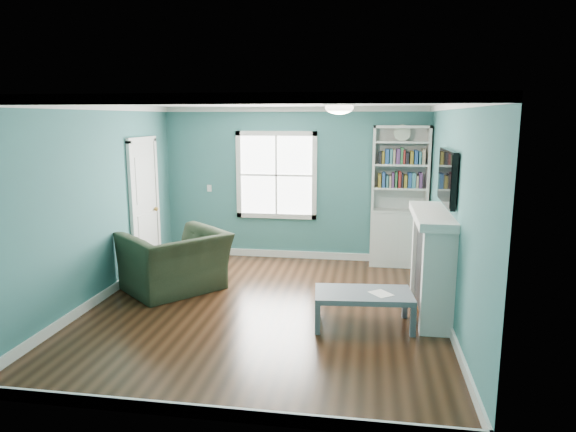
# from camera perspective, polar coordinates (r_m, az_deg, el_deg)

# --- Properties ---
(floor) EXTENTS (5.00, 5.00, 0.00)m
(floor) POSITION_cam_1_polar(r_m,az_deg,el_deg) (6.73, -2.55, -10.26)
(floor) COLOR black
(floor) RESTS_ON ground
(room_walls) EXTENTS (5.00, 5.00, 5.00)m
(room_walls) POSITION_cam_1_polar(r_m,az_deg,el_deg) (6.33, -2.67, 3.22)
(room_walls) COLOR teal
(room_walls) RESTS_ON ground
(trim) EXTENTS (4.50, 5.00, 2.60)m
(trim) POSITION_cam_1_polar(r_m,az_deg,el_deg) (6.38, -2.64, 0.15)
(trim) COLOR white
(trim) RESTS_ON ground
(window) EXTENTS (1.40, 0.06, 1.50)m
(window) POSITION_cam_1_polar(r_m,az_deg,el_deg) (8.82, -1.31, 4.55)
(window) COLOR white
(window) RESTS_ON room_walls
(bookshelf) EXTENTS (0.90, 0.35, 2.31)m
(bookshelf) POSITION_cam_1_polar(r_m,az_deg,el_deg) (8.59, 12.19, 0.58)
(bookshelf) COLOR silver
(bookshelf) RESTS_ON ground
(fireplace) EXTENTS (0.44, 1.58, 1.30)m
(fireplace) POSITION_cam_1_polar(r_m,az_deg,el_deg) (6.64, 15.71, -5.16)
(fireplace) COLOR black
(fireplace) RESTS_ON ground
(tv) EXTENTS (0.06, 1.10, 0.65)m
(tv) POSITION_cam_1_polar(r_m,az_deg,el_deg) (6.45, 17.28, 4.17)
(tv) COLOR black
(tv) RESTS_ON fireplace
(door) EXTENTS (0.12, 0.98, 2.17)m
(door) POSITION_cam_1_polar(r_m,az_deg,el_deg) (8.42, -15.63, 1.25)
(door) COLOR silver
(door) RESTS_ON ground
(ceiling_fixture) EXTENTS (0.38, 0.38, 0.15)m
(ceiling_fixture) POSITION_cam_1_polar(r_m,az_deg,el_deg) (6.25, 5.73, 11.97)
(ceiling_fixture) COLOR white
(ceiling_fixture) RESTS_ON room_walls
(light_switch) EXTENTS (0.08, 0.01, 0.12)m
(light_switch) POSITION_cam_1_polar(r_m,az_deg,el_deg) (9.14, -8.73, 3.07)
(light_switch) COLOR white
(light_switch) RESTS_ON room_walls
(recliner) EXTENTS (1.49, 1.54, 1.13)m
(recliner) POSITION_cam_1_polar(r_m,az_deg,el_deg) (7.41, -12.48, -3.89)
(recliner) COLOR black
(recliner) RESTS_ON ground
(coffee_table) EXTENTS (1.19, 0.72, 0.41)m
(coffee_table) POSITION_cam_1_polar(r_m,az_deg,el_deg) (6.16, 8.38, -8.85)
(coffee_table) COLOR #4F555F
(coffee_table) RESTS_ON ground
(paper_sheet) EXTENTS (0.31, 0.32, 0.00)m
(paper_sheet) POSITION_cam_1_polar(r_m,az_deg,el_deg) (6.12, 10.29, -8.48)
(paper_sheet) COLOR white
(paper_sheet) RESTS_ON coffee_table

